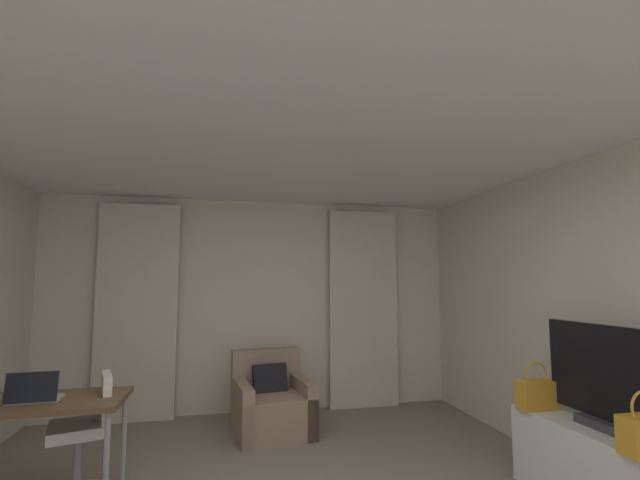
{
  "coord_description": "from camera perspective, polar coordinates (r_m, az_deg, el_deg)",
  "views": [
    {
      "loc": [
        -0.37,
        -2.51,
        1.58
      ],
      "look_at": [
        0.47,
        1.38,
        1.96
      ],
      "focal_mm": 24.32,
      "sensor_mm": 36.0,
      "label": 1
    }
  ],
  "objects": [
    {
      "name": "handbag_primary",
      "position": [
        4.01,
        26.63,
        -17.61
      ],
      "size": [
        0.3,
        0.14,
        0.37
      ],
      "color": "orange",
      "rests_on": "tv_console"
    },
    {
      "name": "tv_flatscreen",
      "position": [
        3.7,
        33.24,
        -15.08
      ],
      "size": [
        0.2,
        0.94,
        0.7
      ],
      "color": "#333338",
      "rests_on": "tv_console"
    },
    {
      "name": "ceiling",
      "position": [
        2.75,
        -3.65,
        16.96
      ],
      "size": [
        5.12,
        6.12,
        0.06
      ],
      "primitive_type": "cube",
      "color": "white",
      "rests_on": "wall_left"
    },
    {
      "name": "curtain_right_panel",
      "position": [
        5.7,
        5.74,
        -8.82
      ],
      "size": [
        0.9,
        0.06,
        2.5
      ],
      "color": "beige",
      "rests_on": "ground"
    },
    {
      "name": "tv_console",
      "position": [
        3.88,
        33.48,
        -24.05
      ],
      "size": [
        0.52,
        1.28,
        0.58
      ],
      "color": "white",
      "rests_on": "ground"
    },
    {
      "name": "laptop",
      "position": [
        3.77,
        -33.43,
        -16.7
      ],
      "size": [
        0.34,
        0.27,
        0.22
      ],
      "color": "#ADADB2",
      "rests_on": "desk"
    },
    {
      "name": "armchair",
      "position": [
        4.92,
        -6.4,
        -20.81
      ],
      "size": [
        0.86,
        0.88,
        0.83
      ],
      "color": "#997A66",
      "rests_on": "ground"
    },
    {
      "name": "wall_window",
      "position": [
        5.56,
        -8.45,
        -8.35
      ],
      "size": [
        5.12,
        0.06,
        2.6
      ],
      "color": "beige",
      "rests_on": "ground"
    },
    {
      "name": "desk",
      "position": [
        3.9,
        -35.17,
        -17.82
      ],
      "size": [
        1.44,
        0.62,
        0.74
      ],
      "color": "brown",
      "rests_on": "ground"
    },
    {
      "name": "curtain_left_panel",
      "position": [
        5.52,
        -22.93,
        -8.52
      ],
      "size": [
        0.9,
        0.06,
        2.5
      ],
      "color": "beige",
      "rests_on": "ground"
    },
    {
      "name": "desk_chair",
      "position": [
        3.94,
        -28.57,
        -22.39
      ],
      "size": [
        0.5,
        0.5,
        0.88
      ],
      "color": "gray",
      "rests_on": "ground"
    }
  ]
}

